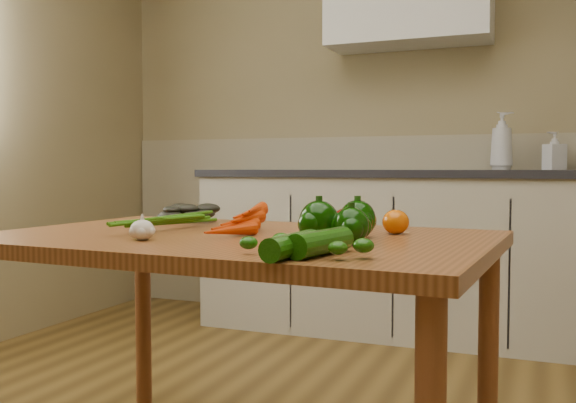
# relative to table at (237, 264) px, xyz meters

# --- Properties ---
(room) EXTENTS (4.04, 5.04, 2.64)m
(room) POSITION_rel_table_xyz_m (0.15, -0.10, 0.60)
(room) COLOR brown
(room) RESTS_ON ground
(counter_run) EXTENTS (2.84, 0.64, 1.14)m
(counter_run) POSITION_rel_table_xyz_m (0.36, 1.92, -0.19)
(counter_run) COLOR #AFA892
(counter_run) RESTS_ON ground
(table) EXTENTS (1.40, 0.95, 0.73)m
(table) POSITION_rel_table_xyz_m (0.00, 0.00, 0.00)
(table) COLOR brown
(table) RESTS_ON ground
(soap_bottle_a) EXTENTS (0.15, 0.15, 0.31)m
(soap_bottle_a) POSITION_rel_table_xyz_m (0.56, 2.05, 0.41)
(soap_bottle_a) COLOR silver
(soap_bottle_a) RESTS_ON counter_run
(soap_bottle_b) EXTENTS (0.13, 0.13, 0.20)m
(soap_bottle_b) POSITION_rel_table_xyz_m (0.82, 2.09, 0.35)
(soap_bottle_b) COLOR silver
(soap_bottle_b) RESTS_ON counter_run
(carrot_bunch) EXTENTS (0.26, 0.21, 0.07)m
(carrot_bunch) POSITION_rel_table_xyz_m (-0.07, 0.03, 0.11)
(carrot_bunch) COLOR #DC3B05
(carrot_bunch) RESTS_ON table
(leafy_greens) EXTENTS (0.19, 0.17, 0.10)m
(leafy_greens) POSITION_rel_table_xyz_m (-0.34, 0.30, 0.13)
(leafy_greens) COLOR black
(leafy_greens) RESTS_ON table
(garlic_bulb) EXTENTS (0.06, 0.06, 0.05)m
(garlic_bulb) POSITION_rel_table_xyz_m (-0.16, -0.22, 0.11)
(garlic_bulb) COLOR silver
(garlic_bulb) RESTS_ON table
(pepper_a) EXTENTS (0.10, 0.10, 0.10)m
(pepper_a) POSITION_rel_table_xyz_m (0.27, -0.08, 0.13)
(pepper_a) COLOR #093002
(pepper_a) RESTS_ON table
(pepper_b) EXTENTS (0.10, 0.10, 0.10)m
(pepper_b) POSITION_rel_table_xyz_m (0.33, 0.05, 0.13)
(pepper_b) COLOR #093002
(pepper_b) RESTS_ON table
(pepper_c) EXTENTS (0.09, 0.09, 0.09)m
(pepper_c) POSITION_rel_table_xyz_m (0.35, -0.09, 0.12)
(pepper_c) COLOR #093002
(pepper_c) RESTS_ON table
(tomato_a) EXTENTS (0.08, 0.08, 0.07)m
(tomato_a) POSITION_rel_table_xyz_m (0.26, 0.17, 0.12)
(tomato_a) COLOR #7F0207
(tomato_a) RESTS_ON table
(tomato_b) EXTENTS (0.06, 0.06, 0.06)m
(tomato_b) POSITION_rel_table_xyz_m (0.29, 0.20, 0.11)
(tomato_b) COLOR #E05E05
(tomato_b) RESTS_ON table
(tomato_c) EXTENTS (0.07, 0.07, 0.07)m
(tomato_c) POSITION_rel_table_xyz_m (0.40, 0.17, 0.11)
(tomato_c) COLOR #E05E05
(tomato_c) RESTS_ON table
(zucchini_a) EXTENTS (0.09, 0.20, 0.05)m
(zucchini_a) POSITION_rel_table_xyz_m (0.35, -0.31, 0.11)
(zucchini_a) COLOR #124607
(zucchini_a) RESTS_ON table
(zucchini_b) EXTENTS (0.06, 0.21, 0.05)m
(zucchini_b) POSITION_rel_table_xyz_m (0.31, -0.36, 0.11)
(zucchini_b) COLOR #124607
(zucchini_b) RESTS_ON table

